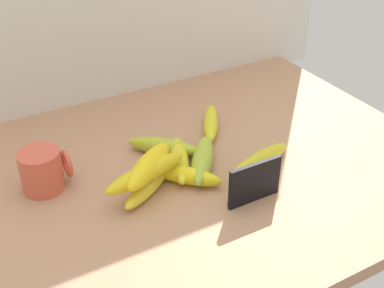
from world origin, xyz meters
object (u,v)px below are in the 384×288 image
(coffee_mug, at_px, (43,170))
(banana_8, at_px, (146,173))
(banana_7, at_px, (149,166))
(banana_5, at_px, (148,186))
(banana_6, at_px, (184,175))
(banana_2, at_px, (260,161))
(banana_0, at_px, (162,147))
(banana_1, at_px, (179,160))
(banana_4, at_px, (211,123))
(chalkboard_sign, at_px, (254,184))
(banana_3, at_px, (203,160))

(coffee_mug, bearing_deg, banana_8, -35.50)
(banana_8, bearing_deg, banana_7, 46.58)
(banana_5, height_order, banana_6, banana_6)
(coffee_mug, relative_size, banana_6, 0.61)
(banana_2, bearing_deg, banana_0, 137.28)
(banana_1, distance_m, banana_8, 0.11)
(banana_0, relative_size, banana_4, 0.99)
(banana_8, bearing_deg, coffee_mug, 144.50)
(chalkboard_sign, distance_m, banana_8, 0.20)
(banana_5, distance_m, banana_8, 0.03)
(banana_3, height_order, banana_5, banana_3)
(banana_4, height_order, banana_6, banana_6)
(banana_1, xyz_separation_m, banana_5, (-0.09, -0.05, -0.00))
(banana_0, height_order, banana_3, banana_3)
(coffee_mug, bearing_deg, banana_1, -14.54)
(banana_0, height_order, banana_7, banana_7)
(chalkboard_sign, relative_size, banana_7, 0.70)
(banana_1, relative_size, banana_3, 0.96)
(chalkboard_sign, xyz_separation_m, banana_5, (-0.16, 0.12, -0.02))
(banana_4, relative_size, banana_7, 1.03)
(banana_6, relative_size, banana_7, 0.99)
(banana_0, bearing_deg, banana_7, -127.54)
(banana_4, distance_m, banana_6, 0.21)
(banana_1, height_order, banana_3, banana_3)
(banana_2, height_order, banana_8, banana_8)
(coffee_mug, xyz_separation_m, banana_5, (0.17, -0.11, -0.02))
(banana_1, distance_m, banana_2, 0.16)
(banana_7, bearing_deg, banana_2, -11.45)
(banana_1, bearing_deg, banana_0, 100.43)
(banana_6, bearing_deg, banana_2, -11.70)
(banana_0, bearing_deg, banana_3, -59.64)
(banana_5, bearing_deg, banana_7, 50.48)
(banana_6, bearing_deg, coffee_mug, 154.36)
(banana_0, bearing_deg, banana_1, -79.57)
(coffee_mug, height_order, banana_0, coffee_mug)
(banana_2, xyz_separation_m, banana_8, (-0.24, 0.03, 0.03))
(chalkboard_sign, xyz_separation_m, banana_3, (-0.03, 0.14, -0.02))
(banana_5, bearing_deg, banana_4, 32.77)
(banana_2, xyz_separation_m, banana_5, (-0.23, 0.04, -0.00))
(banana_3, relative_size, banana_4, 1.05)
(banana_4, distance_m, banana_7, 0.26)
(chalkboard_sign, bearing_deg, banana_1, 113.60)
(banana_1, bearing_deg, banana_2, -30.04)
(banana_4, xyz_separation_m, banana_5, (-0.23, -0.15, 0.00))
(banana_3, bearing_deg, banana_8, -170.56)
(coffee_mug, distance_m, banana_0, 0.25)
(banana_0, xyz_separation_m, banana_5, (-0.08, -0.11, -0.00))
(banana_0, bearing_deg, chalkboard_sign, -69.73)
(chalkboard_sign, distance_m, banana_6, 0.14)
(banana_0, xyz_separation_m, banana_3, (0.05, -0.09, 0.00))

